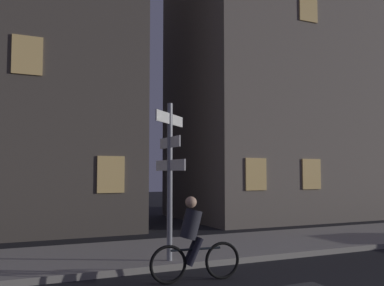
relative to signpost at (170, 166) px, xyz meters
The scene contains 4 objects.
sidewalk_kerb 2.72m from the signpost, 52.76° to the left, with size 40.00×3.47×0.14m, color gray.
signpost is the anchor object (origin of this frame).
cyclist 2.01m from the signpost, 92.91° to the right, with size 1.82×0.35×1.61m.
building_right_block 12.86m from the signpost, 40.13° to the left, with size 10.46×6.31×13.20m.
Camera 1 is at (-4.60, -3.40, 2.07)m, focal length 40.21 mm.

